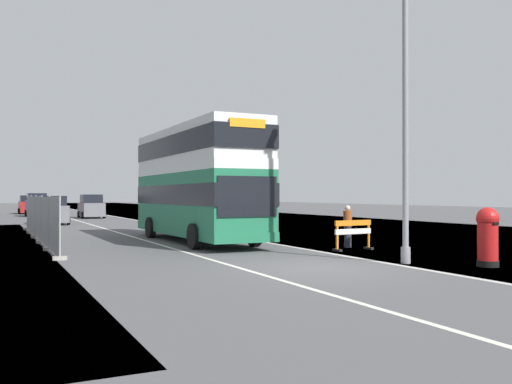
{
  "coord_description": "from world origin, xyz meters",
  "views": [
    {
      "loc": [
        -8.34,
        -13.48,
        2.08
      ],
      "look_at": [
        1.27,
        6.47,
        2.2
      ],
      "focal_mm": 38.83,
      "sensor_mm": 36.0,
      "label": 1
    }
  ],
  "objects_px": {
    "car_receding_mid": "(91,207)",
    "car_far_side": "(28,205)",
    "lamppost_foreground": "(405,129)",
    "car_oncoming_near": "(53,211)",
    "roadworks_barrier": "(353,231)",
    "red_pillar_postbox": "(488,234)",
    "car_receding_far": "(37,205)",
    "double_decker_bus": "(196,182)",
    "pedestrian_at_kerb": "(348,226)"
  },
  "relations": [
    {
      "from": "car_oncoming_near",
      "to": "car_receding_mid",
      "type": "relative_size",
      "value": 1.02
    },
    {
      "from": "lamppost_foreground",
      "to": "car_receding_mid",
      "type": "height_order",
      "value": "lamppost_foreground"
    },
    {
      "from": "car_oncoming_near",
      "to": "pedestrian_at_kerb",
      "type": "bearing_deg",
      "value": -69.33
    },
    {
      "from": "double_decker_bus",
      "to": "car_far_side",
      "type": "height_order",
      "value": "double_decker_bus"
    },
    {
      "from": "roadworks_barrier",
      "to": "car_far_side",
      "type": "bearing_deg",
      "value": 99.83
    },
    {
      "from": "car_far_side",
      "to": "pedestrian_at_kerb",
      "type": "bearing_deg",
      "value": -79.43
    },
    {
      "from": "car_receding_far",
      "to": "pedestrian_at_kerb",
      "type": "height_order",
      "value": "car_receding_far"
    },
    {
      "from": "lamppost_foreground",
      "to": "car_receding_far",
      "type": "xyz_separation_m",
      "value": [
        -7.28,
        44.56,
        -3.04
      ]
    },
    {
      "from": "roadworks_barrier",
      "to": "car_receding_mid",
      "type": "distance_m",
      "value": 34.5
    },
    {
      "from": "car_oncoming_near",
      "to": "pedestrian_at_kerb",
      "type": "relative_size",
      "value": 2.35
    },
    {
      "from": "lamppost_foreground",
      "to": "car_far_side",
      "type": "distance_m",
      "value": 53.59
    },
    {
      "from": "car_far_side",
      "to": "pedestrian_at_kerb",
      "type": "relative_size",
      "value": 2.66
    },
    {
      "from": "lamppost_foreground",
      "to": "car_oncoming_near",
      "type": "distance_m",
      "value": 29.42
    },
    {
      "from": "red_pillar_postbox",
      "to": "car_receding_far",
      "type": "relative_size",
      "value": 0.4
    },
    {
      "from": "car_receding_far",
      "to": "roadworks_barrier",
      "type": "bearing_deg",
      "value": -78.52
    },
    {
      "from": "roadworks_barrier",
      "to": "car_receding_far",
      "type": "bearing_deg",
      "value": 101.48
    },
    {
      "from": "lamppost_foreground",
      "to": "roadworks_barrier",
      "type": "bearing_deg",
      "value": 76.7
    },
    {
      "from": "roadworks_barrier",
      "to": "car_receding_far",
      "type": "distance_m",
      "value": 41.38
    },
    {
      "from": "lamppost_foreground",
      "to": "pedestrian_at_kerb",
      "type": "bearing_deg",
      "value": 74.28
    },
    {
      "from": "car_receding_far",
      "to": "pedestrian_at_kerb",
      "type": "bearing_deg",
      "value": -77.59
    },
    {
      "from": "roadworks_barrier",
      "to": "car_receding_mid",
      "type": "xyz_separation_m",
      "value": [
        -4.08,
        34.26,
        0.28
      ]
    },
    {
      "from": "car_receding_far",
      "to": "pedestrian_at_kerb",
      "type": "relative_size",
      "value": 2.56
    },
    {
      "from": "lamppost_foreground",
      "to": "pedestrian_at_kerb",
      "type": "height_order",
      "value": "lamppost_foreground"
    },
    {
      "from": "double_decker_bus",
      "to": "roadworks_barrier",
      "type": "bearing_deg",
      "value": -57.26
    },
    {
      "from": "double_decker_bus",
      "to": "car_far_side",
      "type": "xyz_separation_m",
      "value": [
        -4.46,
        42.71,
        -1.71
      ]
    },
    {
      "from": "red_pillar_postbox",
      "to": "car_receding_far",
      "type": "distance_m",
      "value": 47.03
    },
    {
      "from": "car_receding_far",
      "to": "double_decker_bus",
      "type": "bearing_deg",
      "value": -82.99
    },
    {
      "from": "red_pillar_postbox",
      "to": "roadworks_barrier",
      "type": "relative_size",
      "value": 1.02
    },
    {
      "from": "lamppost_foreground",
      "to": "roadworks_barrier",
      "type": "relative_size",
      "value": 5.12
    },
    {
      "from": "red_pillar_postbox",
      "to": "car_far_side",
      "type": "xyz_separation_m",
      "value": [
        -9.19,
        54.57,
        0.02
      ]
    },
    {
      "from": "car_receding_far",
      "to": "car_receding_mid",
      "type": "bearing_deg",
      "value": -56.56
    },
    {
      "from": "red_pillar_postbox",
      "to": "car_oncoming_near",
      "type": "distance_m",
      "value": 31.24
    },
    {
      "from": "double_decker_bus",
      "to": "car_oncoming_near",
      "type": "relative_size",
      "value": 2.78
    },
    {
      "from": "car_oncoming_near",
      "to": "car_far_side",
      "type": "height_order",
      "value": "car_far_side"
    },
    {
      "from": "lamppost_foreground",
      "to": "car_far_side",
      "type": "bearing_deg",
      "value": 98.09
    },
    {
      "from": "car_oncoming_near",
      "to": "roadworks_barrier",
      "type": "bearing_deg",
      "value": -71.11
    },
    {
      "from": "car_oncoming_near",
      "to": "car_far_side",
      "type": "relative_size",
      "value": 0.88
    },
    {
      "from": "red_pillar_postbox",
      "to": "car_receding_mid",
      "type": "distance_m",
      "value": 40.16
    },
    {
      "from": "car_receding_mid",
      "to": "car_far_side",
      "type": "distance_m",
      "value": 15.34
    },
    {
      "from": "lamppost_foreground",
      "to": "car_receding_mid",
      "type": "distance_m",
      "value": 38.52
    },
    {
      "from": "roadworks_barrier",
      "to": "pedestrian_at_kerb",
      "type": "height_order",
      "value": "pedestrian_at_kerb"
    },
    {
      "from": "double_decker_bus",
      "to": "roadworks_barrier",
      "type": "height_order",
      "value": "double_decker_bus"
    },
    {
      "from": "red_pillar_postbox",
      "to": "car_oncoming_near",
      "type": "xyz_separation_m",
      "value": [
        -9.02,
        29.91,
        0.0
      ]
    },
    {
      "from": "roadworks_barrier",
      "to": "lamppost_foreground",
      "type": "bearing_deg",
      "value": -103.3
    },
    {
      "from": "double_decker_bus",
      "to": "pedestrian_at_kerb",
      "type": "relative_size",
      "value": 6.52
    },
    {
      "from": "red_pillar_postbox",
      "to": "car_oncoming_near",
      "type": "bearing_deg",
      "value": 106.79
    },
    {
      "from": "car_oncoming_near",
      "to": "car_receding_far",
      "type": "bearing_deg",
      "value": 89.72
    },
    {
      "from": "red_pillar_postbox",
      "to": "car_receding_far",
      "type": "xyz_separation_m",
      "value": [
        -8.94,
        46.17,
        0.12
      ]
    },
    {
      "from": "lamppost_foreground",
      "to": "pedestrian_at_kerb",
      "type": "xyz_separation_m",
      "value": [
        1.42,
        5.03,
        -3.26
      ]
    },
    {
      "from": "car_far_side",
      "to": "pedestrian_at_kerb",
      "type": "distance_m",
      "value": 48.77
    }
  ]
}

